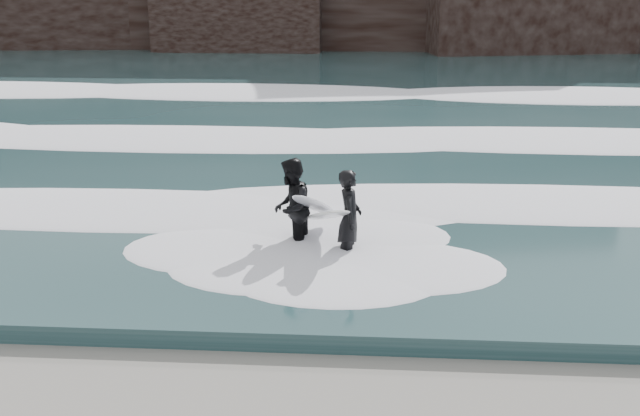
{
  "coord_description": "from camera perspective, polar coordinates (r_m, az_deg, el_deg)",
  "views": [
    {
      "loc": [
        0.37,
        -7.04,
        5.18
      ],
      "look_at": [
        -0.61,
        6.75,
        1.0
      ],
      "focal_mm": 45.0,
      "sensor_mm": 36.0,
      "label": 1
    }
  ],
  "objects": [
    {
      "name": "foam_far",
      "position": [
        32.39,
        3.41,
        8.39
      ],
      "size": [
        60.0,
        4.8,
        0.3
      ],
      "primitive_type": "ellipsoid",
      "color": "white",
      "rests_on": "sea"
    },
    {
      "name": "foam_near",
      "position": [
        16.74,
        2.63,
        0.21
      ],
      "size": [
        60.0,
        3.2,
        0.2
      ],
      "primitive_type": "ellipsoid",
      "color": "white",
      "rests_on": "sea"
    },
    {
      "name": "surfer_right",
      "position": [
        14.7,
        -1.91,
        0.02
      ],
      "size": [
        1.3,
        1.97,
        1.85
      ],
      "color": "black",
      "rests_on": "ground"
    },
    {
      "name": "sea",
      "position": [
        36.39,
        3.49,
        8.84
      ],
      "size": [
        90.0,
        52.0,
        0.3
      ],
      "primitive_type": "cube",
      "color": "#233F42",
      "rests_on": "ground"
    },
    {
      "name": "foam_mid",
      "position": [
        23.53,
        3.1,
        5.12
      ],
      "size": [
        60.0,
        4.0,
        0.24
      ],
      "primitive_type": "ellipsoid",
      "color": "white",
      "rests_on": "sea"
    },
    {
      "name": "surfer_left",
      "position": [
        14.26,
        1.69,
        -0.67
      ],
      "size": [
        1.24,
        2.33,
        1.77
      ],
      "color": "black",
      "rests_on": "ground"
    }
  ]
}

